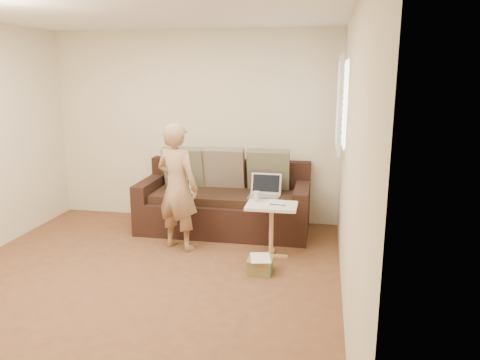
{
  "coord_description": "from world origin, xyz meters",
  "views": [
    {
      "loc": [
        1.77,
        -3.86,
        2.04
      ],
      "look_at": [
        0.8,
        1.4,
        0.78
      ],
      "focal_mm": 34.23,
      "sensor_mm": 36.0,
      "label": 1
    }
  ],
  "objects_px": {
    "striped_box": "(260,265)",
    "person": "(177,187)",
    "laptop_silver": "(264,197)",
    "drinking_glass": "(257,197)",
    "side_table": "(271,231)",
    "sofa": "(224,199)",
    "laptop_white": "(181,193)"
  },
  "relations": [
    {
      "from": "laptop_silver",
      "to": "striped_box",
      "type": "distance_m",
      "value": 1.17
    },
    {
      "from": "sofa",
      "to": "side_table",
      "type": "height_order",
      "value": "sofa"
    },
    {
      "from": "person",
      "to": "striped_box",
      "type": "bearing_deg",
      "value": 174.13
    },
    {
      "from": "striped_box",
      "to": "side_table",
      "type": "bearing_deg",
      "value": 82.55
    },
    {
      "from": "sofa",
      "to": "side_table",
      "type": "relative_size",
      "value": 3.58
    },
    {
      "from": "side_table",
      "to": "person",
      "type": "bearing_deg",
      "value": 176.96
    },
    {
      "from": "sofa",
      "to": "laptop_silver",
      "type": "relative_size",
      "value": 5.66
    },
    {
      "from": "sofa",
      "to": "drinking_glass",
      "type": "height_order",
      "value": "sofa"
    },
    {
      "from": "laptop_silver",
      "to": "drinking_glass",
      "type": "xyz_separation_m",
      "value": [
        -0.01,
        -0.55,
        0.16
      ]
    },
    {
      "from": "sofa",
      "to": "striped_box",
      "type": "xyz_separation_m",
      "value": [
        0.65,
        -1.23,
        -0.34
      ]
    },
    {
      "from": "laptop_white",
      "to": "side_table",
      "type": "bearing_deg",
      "value": -59.56
    },
    {
      "from": "person",
      "to": "drinking_glass",
      "type": "xyz_separation_m",
      "value": [
        0.92,
        0.02,
        -0.08
      ]
    },
    {
      "from": "side_table",
      "to": "drinking_glass",
      "type": "height_order",
      "value": "drinking_glass"
    },
    {
      "from": "sofa",
      "to": "laptop_white",
      "type": "distance_m",
      "value": 0.56
    },
    {
      "from": "sofa",
      "to": "side_table",
      "type": "bearing_deg",
      "value": -47.72
    },
    {
      "from": "laptop_white",
      "to": "laptop_silver",
      "type": "bearing_deg",
      "value": -32.67
    },
    {
      "from": "sofa",
      "to": "person",
      "type": "bearing_deg",
      "value": -118.38
    },
    {
      "from": "drinking_glass",
      "to": "striped_box",
      "type": "relative_size",
      "value": 0.46
    },
    {
      "from": "person",
      "to": "sofa",
      "type": "bearing_deg",
      "value": -98.46
    },
    {
      "from": "laptop_silver",
      "to": "striped_box",
      "type": "relative_size",
      "value": 1.5
    },
    {
      "from": "laptop_white",
      "to": "striped_box",
      "type": "xyz_separation_m",
      "value": [
        1.19,
        -1.08,
        -0.44
      ]
    },
    {
      "from": "sofa",
      "to": "laptop_silver",
      "type": "height_order",
      "value": "sofa"
    },
    {
      "from": "laptop_silver",
      "to": "laptop_white",
      "type": "bearing_deg",
      "value": -177.97
    },
    {
      "from": "laptop_silver",
      "to": "drinking_glass",
      "type": "height_order",
      "value": "drinking_glass"
    },
    {
      "from": "laptop_silver",
      "to": "laptop_white",
      "type": "height_order",
      "value": "laptop_silver"
    },
    {
      "from": "sofa",
      "to": "laptop_silver",
      "type": "xyz_separation_m",
      "value": [
        0.54,
        -0.15,
        0.1
      ]
    },
    {
      "from": "drinking_glass",
      "to": "person",
      "type": "bearing_deg",
      "value": -178.65
    },
    {
      "from": "person",
      "to": "side_table",
      "type": "distance_m",
      "value": 1.19
    },
    {
      "from": "striped_box",
      "to": "person",
      "type": "bearing_deg",
      "value": 154.21
    },
    {
      "from": "sofa",
      "to": "laptop_white",
      "type": "height_order",
      "value": "sofa"
    },
    {
      "from": "person",
      "to": "side_table",
      "type": "relative_size",
      "value": 2.44
    },
    {
      "from": "laptop_silver",
      "to": "side_table",
      "type": "bearing_deg",
      "value": -73.01
    }
  ]
}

